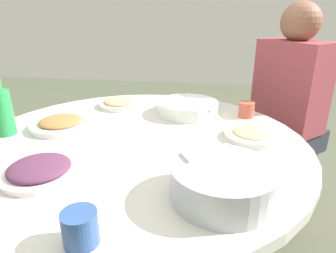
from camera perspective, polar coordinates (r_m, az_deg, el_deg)
round_dining_table at (r=1.19m, az=-5.62°, el=-8.45°), size 1.26×1.26×0.72m
rice_bowl at (r=0.79m, az=10.35°, el=-10.25°), size 0.27×0.27×0.10m
soup_bowl at (r=1.40m, az=3.77°, el=3.54°), size 0.28×0.28×0.06m
dish_eggplant at (r=0.96m, az=-23.16°, el=-7.56°), size 0.23×0.23×0.05m
dish_tofu_braise at (r=1.31m, az=-19.66°, el=0.54°), size 0.25×0.25×0.05m
dish_noodles at (r=1.18m, az=15.76°, el=-1.45°), size 0.21×0.21×0.04m
dish_shrimp at (r=1.53m, az=-9.01°, el=4.45°), size 0.21×0.21×0.04m
green_bottle at (r=1.31m, az=-28.99°, el=2.59°), size 0.08×0.08×0.24m
tea_cup_near at (r=0.68m, az=-16.32°, el=-17.97°), size 0.08×0.08×0.07m
tea_cup_far at (r=1.40m, az=14.66°, el=3.13°), size 0.07×0.07×0.07m
stool_for_diner_right at (r=1.90m, az=19.83°, el=-9.96°), size 0.38×0.38×0.45m
diner_right at (r=1.70m, az=22.14°, el=6.04°), size 0.46×0.47×0.76m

